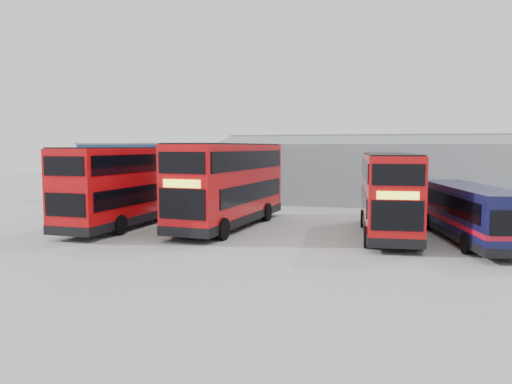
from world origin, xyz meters
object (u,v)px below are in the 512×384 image
at_px(double_decker_centre, 229,186).
at_px(single_decker_blue, 470,214).
at_px(office_block, 158,170).
at_px(panel_van, 111,190).
at_px(double_decker_left, 127,187).
at_px(maintenance_shed, 397,172).
at_px(double_decker_right, 388,195).

bearing_deg(double_decker_centre, single_decker_blue, -1.06).
xyz_separation_m(office_block, panel_van, (-1.83, -5.34, -1.47)).
relative_size(single_decker_blue, panel_van, 2.30).
bearing_deg(panel_van, double_decker_left, -52.25).
relative_size(double_decker_left, panel_van, 2.46).
distance_m(double_decker_left, single_decker_blue, 19.23).
distance_m(office_block, maintenance_shed, 22.09).
bearing_deg(office_block, double_decker_left, -69.88).
relative_size(office_block, double_decker_left, 1.08).
height_order(office_block, panel_van, office_block).
xyz_separation_m(double_decker_left, double_decker_right, (15.20, 0.75, -0.16)).
relative_size(office_block, double_decker_right, 1.15).
relative_size(double_decker_right, panel_van, 2.31).
bearing_deg(double_decker_left, double_decker_right, -174.74).
bearing_deg(double_decker_right, single_decker_blue, -16.49).
distance_m(maintenance_shed, double_decker_centre, 19.90).
bearing_deg(single_decker_blue, office_block, -44.41).
bearing_deg(maintenance_shed, panel_van, -162.86).
bearing_deg(double_decker_left, office_block, -67.46).
height_order(double_decker_left, panel_van, double_decker_left).
bearing_deg(double_decker_centre, double_decker_left, -162.69).
bearing_deg(panel_van, maintenance_shed, 19.78).
bearing_deg(double_decker_right, double_decker_left, 178.36).
distance_m(double_decker_left, double_decker_centre, 6.20).
relative_size(office_block, double_decker_centre, 1.03).
xyz_separation_m(maintenance_shed, single_decker_blue, (3.28, -18.69, -1.20)).
distance_m(double_decker_centre, panel_van, 17.19).
bearing_deg(maintenance_shed, office_block, -174.79).
relative_size(maintenance_shed, double_decker_centre, 2.55).
bearing_deg(double_decker_right, maintenance_shed, 83.21).
bearing_deg(single_decker_blue, double_decker_right, -23.00).
xyz_separation_m(double_decker_left, double_decker_centre, (6.05, 1.31, 0.11)).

